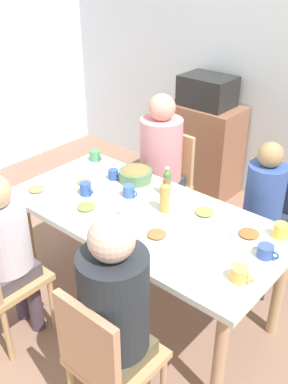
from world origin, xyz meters
TOP-DOWN VIEW (x-y plane):
  - ground_plane at (0.00, 0.00)m, footprint 6.30×6.30m
  - dining_table at (0.00, 0.00)m, footprint 1.84×0.89m
  - chair_0 at (0.46, 0.82)m, footprint 0.40×0.40m
  - person_0 at (0.46, 0.73)m, footprint 0.30×0.30m
  - chair_1 at (-0.46, 0.82)m, footprint 0.40×0.40m
  - person_1 at (-0.46, 0.74)m, footprint 0.34×0.34m
  - person_2 at (-0.46, -0.73)m, footprint 0.33×0.33m
  - chair_3 at (0.46, -0.82)m, footprint 0.40×0.40m
  - person_3 at (0.46, -0.74)m, footprint 0.33×0.33m
  - plate_0 at (-0.56, 0.01)m, footprint 0.20×0.20m
  - plate_1 at (-0.73, -0.28)m, footprint 0.20×0.20m
  - plate_2 at (0.24, -0.16)m, footprint 0.21×0.21m
  - plate_3 at (0.31, 0.22)m, footprint 0.22×0.22m
  - plate_4 at (-0.30, -0.22)m, footprint 0.22×0.22m
  - plate_5 at (0.64, 0.19)m, footprint 0.22×0.22m
  - bowl_0 at (-0.33, 0.29)m, footprint 0.24×0.24m
  - cup_0 at (0.79, -0.18)m, footprint 0.13×0.09m
  - cup_1 at (0.78, 0.31)m, footprint 0.12×0.08m
  - cup_2 at (0.80, 0.09)m, footprint 0.13×0.09m
  - cup_3 at (-0.04, -0.13)m, footprint 0.11×0.08m
  - cup_4 at (-0.45, -0.08)m, footprint 0.11×0.08m
  - cup_5 at (-0.79, 0.33)m, footprint 0.12×0.08m
  - cup_6 at (-0.21, 0.09)m, footprint 0.12×0.08m
  - cup_7 at (-0.46, 0.20)m, footprint 0.11×0.07m
  - bottle_0 at (0.09, 0.10)m, footprint 0.06×0.06m
  - bottle_1 at (-0.03, 0.27)m, footprint 0.05×0.05m
  - side_cabinet at (-0.64, 1.66)m, footprint 0.70×0.44m
  - microwave at (-0.64, 1.66)m, footprint 0.48×0.36m

SIDE VIEW (x-z plane):
  - ground_plane at x=0.00m, z-range 0.00..0.00m
  - side_cabinet at x=-0.64m, z-range 0.00..0.90m
  - chair_0 at x=0.46m, z-range 0.06..0.96m
  - chair_1 at x=-0.46m, z-range 0.06..0.96m
  - chair_3 at x=0.46m, z-range 0.06..0.96m
  - person_0 at x=0.46m, z-range 0.10..1.22m
  - dining_table at x=0.00m, z-range 0.29..1.05m
  - person_2 at x=-0.46m, z-range 0.13..1.28m
  - person_1 at x=-0.46m, z-range 0.13..1.39m
  - person_3 at x=0.46m, z-range 0.13..1.40m
  - plate_1 at x=-0.73m, z-range 0.75..0.79m
  - plate_2 at x=0.24m, z-range 0.75..0.79m
  - plate_5 at x=0.64m, z-range 0.75..0.79m
  - plate_0 at x=-0.56m, z-range 0.75..0.79m
  - plate_3 at x=0.31m, z-range 0.75..0.79m
  - plate_4 at x=-0.30m, z-range 0.75..0.79m
  - cup_2 at x=0.80m, z-range 0.76..0.83m
  - cup_7 at x=-0.46m, z-range 0.76..0.83m
  - cup_0 at x=0.79m, z-range 0.76..0.84m
  - cup_6 at x=-0.21m, z-range 0.76..0.84m
  - cup_5 at x=-0.79m, z-range 0.76..0.84m
  - cup_3 at x=-0.04m, z-range 0.76..0.85m
  - cup_1 at x=0.78m, z-range 0.76..0.85m
  - cup_4 at x=-0.45m, z-range 0.76..0.85m
  - bowl_0 at x=-0.33m, z-range 0.76..0.86m
  - bottle_1 at x=-0.03m, z-range 0.75..0.96m
  - bottle_0 at x=0.09m, z-range 0.75..0.97m
  - microwave at x=-0.64m, z-range 0.90..1.18m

